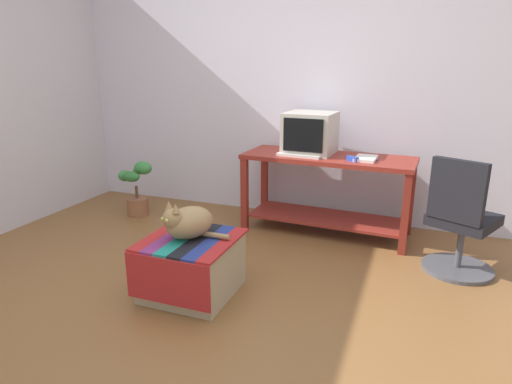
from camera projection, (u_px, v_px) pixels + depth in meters
The scene contains 12 objects.
ground_plane at pixel (205, 307), 2.85m from camera, with size 14.00×14.00×0.00m, color brown.
back_wall at pixel (296, 87), 4.33m from camera, with size 8.00×0.10×2.60m, color silver.
desk at pixel (327, 181), 4.00m from camera, with size 1.55×0.64×0.73m.
tv_monitor at pixel (310, 133), 4.00m from camera, with size 0.46×0.46×0.37m.
keyboard at pixel (300, 155), 3.90m from camera, with size 0.40×0.15×0.02m, color beige.
book at pixel (366, 158), 3.76m from camera, with size 0.17×0.26×0.03m, color white.
ottoman_with_blanket at pixel (191, 266), 2.98m from camera, with size 0.59×0.63×0.40m.
cat at pixel (188, 222), 2.90m from camera, with size 0.46×0.41×0.28m.
potted_plant at pixel (137, 189), 4.52m from camera, with size 0.37×0.36×0.57m.
office_chair at pixel (460, 225), 3.22m from camera, with size 0.56×0.56×0.89m.
stapler at pixel (353, 159), 3.71m from camera, with size 0.04×0.11×0.04m, color #2342B7.
pen at pixel (373, 159), 3.79m from camera, with size 0.01×0.01×0.14m, color #2351B2.
Camera 1 is at (1.20, -2.25, 1.52)m, focal length 30.77 mm.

